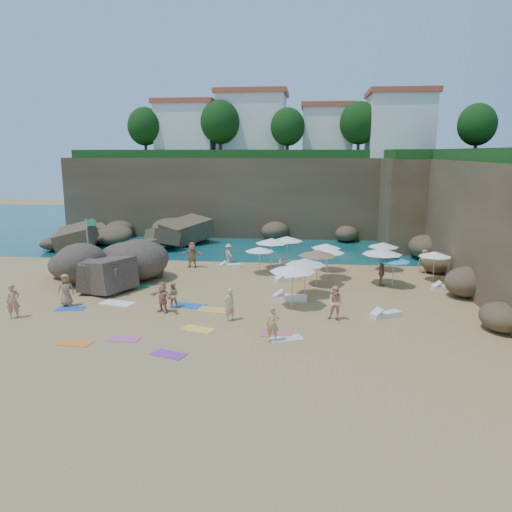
# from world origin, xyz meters

# --- Properties ---
(ground) EXTENTS (120.00, 120.00, 0.00)m
(ground) POSITION_xyz_m (0.00, 0.00, 0.00)
(ground) COLOR tan
(ground) RESTS_ON ground
(seawater) EXTENTS (120.00, 120.00, 0.00)m
(seawater) POSITION_xyz_m (0.00, 30.00, 0.00)
(seawater) COLOR #0C4751
(seawater) RESTS_ON ground
(cliff_back) EXTENTS (44.00, 8.00, 8.00)m
(cliff_back) POSITION_xyz_m (2.00, 25.00, 4.00)
(cliff_back) COLOR brown
(cliff_back) RESTS_ON ground
(cliff_right) EXTENTS (8.00, 30.00, 8.00)m
(cliff_right) POSITION_xyz_m (19.00, 8.00, 4.00)
(cliff_right) COLOR brown
(cliff_right) RESTS_ON ground
(cliff_corner) EXTENTS (10.00, 12.00, 8.00)m
(cliff_corner) POSITION_xyz_m (17.00, 20.00, 4.00)
(cliff_corner) COLOR brown
(cliff_corner) RESTS_ON ground
(rock_promontory) EXTENTS (12.00, 7.00, 2.00)m
(rock_promontory) POSITION_xyz_m (-11.00, 16.00, 0.00)
(rock_promontory) COLOR brown
(rock_promontory) RESTS_ON ground
(clifftop_buildings) EXTENTS (28.48, 9.48, 7.00)m
(clifftop_buildings) POSITION_xyz_m (2.96, 25.79, 11.24)
(clifftop_buildings) COLOR white
(clifftop_buildings) RESTS_ON cliff_back
(clifftop_trees) EXTENTS (35.60, 23.82, 4.40)m
(clifftop_trees) POSITION_xyz_m (4.78, 19.52, 11.26)
(clifftop_trees) COLOR #11380F
(clifftop_trees) RESTS_ON ground
(marina_masts) EXTENTS (3.10, 0.10, 6.00)m
(marina_masts) POSITION_xyz_m (-16.50, 30.00, 3.00)
(marina_masts) COLOR white
(marina_masts) RESTS_ON ground
(rock_outcrop) EXTENTS (7.95, 6.74, 2.74)m
(rock_outcrop) POSITION_xyz_m (-8.27, 2.68, 0.00)
(rock_outcrop) COLOR brown
(rock_outcrop) RESTS_ON ground
(flag_pole) EXTENTS (0.76, 0.08, 3.87)m
(flag_pole) POSITION_xyz_m (-10.55, 5.95, 2.47)
(flag_pole) COLOR silver
(flag_pole) RESTS_ON ground
(parasol_0) EXTENTS (2.14, 2.14, 2.03)m
(parasol_0) POSITION_xyz_m (6.62, 7.79, 1.86)
(parasol_0) COLOR silver
(parasol_0) RESTS_ON ground
(parasol_1) EXTENTS (2.07, 2.07, 1.95)m
(parasol_1) POSITION_xyz_m (1.87, 6.37, 1.79)
(parasol_1) COLOR silver
(parasol_1) RESTS_ON ground
(parasol_2) EXTENTS (2.41, 2.41, 2.28)m
(parasol_2) POSITION_xyz_m (3.70, 9.23, 2.09)
(parasol_2) COLOR silver
(parasol_2) RESTS_ON ground
(parasol_3) EXTENTS (2.59, 2.59, 2.45)m
(parasol_3) POSITION_xyz_m (10.12, 4.21, 2.24)
(parasol_3) COLOR silver
(parasol_3) RESTS_ON ground
(parasol_4) EXTENTS (2.22, 2.22, 2.10)m
(parasol_4) POSITION_xyz_m (10.80, 8.33, 1.93)
(parasol_4) COLOR silver
(parasol_4) RESTS_ON ground
(parasol_5) EXTENTS (2.44, 2.44, 2.30)m
(parasol_5) POSITION_xyz_m (2.62, 8.06, 2.11)
(parasol_5) COLOR silver
(parasol_5) RESTS_ON ground
(parasol_6) EXTENTS (2.50, 2.50, 2.36)m
(parasol_6) POSITION_xyz_m (5.94, 3.61, 2.17)
(parasol_6) COLOR silver
(parasol_6) RESTS_ON ground
(parasol_7) EXTENTS (2.14, 2.14, 2.02)m
(parasol_7) POSITION_xyz_m (13.80, 5.60, 1.86)
(parasol_7) COLOR silver
(parasol_7) RESTS_ON ground
(parasol_8) EXTENTS (2.34, 2.34, 2.21)m
(parasol_8) POSITION_xyz_m (6.65, 5.35, 2.03)
(parasol_8) COLOR silver
(parasol_8) RESTS_ON ground
(parasol_9) EXTENTS (2.60, 2.60, 2.45)m
(parasol_9) POSITION_xyz_m (4.50, -1.25, 2.25)
(parasol_9) COLOR silver
(parasol_9) RESTS_ON ground
(parasol_10) EXTENTS (2.13, 2.13, 2.02)m
(parasol_10) POSITION_xyz_m (10.82, 3.76, 1.85)
(parasol_10) COLOR silver
(parasol_10) RESTS_ON ground
(parasol_11) EXTENTS (2.46, 2.46, 2.33)m
(parasol_11) POSITION_xyz_m (5.19, 1.02, 2.13)
(parasol_11) COLOR silver
(parasol_11) RESTS_ON ground
(lounger_0) EXTENTS (1.64, 0.95, 0.24)m
(lounger_0) POSITION_xyz_m (-0.53, 8.13, 0.12)
(lounger_0) COLOR white
(lounger_0) RESTS_ON ground
(lounger_1) EXTENTS (1.87, 1.04, 0.28)m
(lounger_1) POSITION_xyz_m (3.99, 10.02, 0.14)
(lounger_1) COLOR white
(lounger_1) RESTS_ON ground
(lounger_2) EXTENTS (1.80, 1.32, 0.27)m
(lounger_2) POSITION_xyz_m (4.01, 4.46, 0.13)
(lounger_2) COLOR white
(lounger_2) RESTS_ON ground
(lounger_3) EXTENTS (1.99, 0.76, 0.30)m
(lounger_3) POSITION_xyz_m (4.34, 0.01, 0.15)
(lounger_3) COLOR white
(lounger_3) RESTS_ON ground
(lounger_4) EXTENTS (1.80, 0.68, 0.28)m
(lounger_4) POSITION_xyz_m (14.10, 3.25, 0.14)
(lounger_4) COLOR white
(lounger_4) RESTS_ON ground
(lounger_5) EXTENTS (1.74, 1.36, 0.26)m
(lounger_5) POSITION_xyz_m (9.53, -2.48, 0.13)
(lounger_5) COLOR silver
(lounger_5) RESTS_ON ground
(towel_0) EXTENTS (1.66, 1.03, 0.03)m
(towel_0) POSITION_xyz_m (-7.78, -2.94, 0.01)
(towel_0) COLOR blue
(towel_0) RESTS_ON ground
(towel_1) EXTENTS (1.49, 0.79, 0.03)m
(towel_1) POSITION_xyz_m (-3.12, -7.06, 0.01)
(towel_1) COLOR #D0518F
(towel_1) RESTS_ON ground
(towel_2) EXTENTS (1.62, 0.92, 0.03)m
(towel_2) POSITION_xyz_m (-5.18, -7.81, 0.01)
(towel_2) COLOR orange
(towel_2) RESTS_ON ground
(towel_4) EXTENTS (1.78, 1.27, 0.03)m
(towel_4) POSITION_xyz_m (0.03, -5.43, 0.01)
(towel_4) COLOR yellow
(towel_4) RESTS_ON ground
(towel_5) EXTENTS (2.13, 1.42, 0.03)m
(towel_5) POSITION_xyz_m (-5.56, -1.66, 0.02)
(towel_5) COLOR white
(towel_5) RESTS_ON ground
(towel_6) EXTENTS (1.65, 1.17, 0.03)m
(towel_6) POSITION_xyz_m (-0.53, -8.61, 0.01)
(towel_6) COLOR purple
(towel_6) RESTS_ON ground
(towel_8) EXTENTS (2.04, 1.29, 0.03)m
(towel_8) POSITION_xyz_m (-1.33, -1.67, 0.02)
(towel_8) COLOR blue
(towel_8) RESTS_ON ground
(towel_9) EXTENTS (1.56, 0.85, 0.03)m
(towel_9) POSITION_xyz_m (3.92, -5.63, 0.01)
(towel_9) COLOR #E1576B
(towel_9) RESTS_ON ground
(towel_11) EXTENTS (1.93, 1.18, 0.03)m
(towel_11) POSITION_xyz_m (-5.72, 2.01, 0.02)
(towel_11) COLOR green
(towel_11) RESTS_ON ground
(towel_12) EXTENTS (2.03, 1.25, 0.03)m
(towel_12) POSITION_xyz_m (0.31, -2.35, 0.02)
(towel_12) COLOR yellow
(towel_12) RESTS_ON ground
(towel_13) EXTENTS (1.68, 1.26, 0.03)m
(towel_13) POSITION_xyz_m (4.43, -6.17, 0.01)
(towel_13) COLOR silver
(towel_13) RESTS_ON ground
(person_stand_0) EXTENTS (0.80, 0.75, 1.83)m
(person_stand_0) POSITION_xyz_m (-9.96, -4.76, 0.92)
(person_stand_0) COLOR tan
(person_stand_0) RESTS_ON ground
(person_stand_1) EXTENTS (0.78, 0.65, 1.45)m
(person_stand_1) POSITION_xyz_m (-2.14, -2.07, 0.72)
(person_stand_1) COLOR tan
(person_stand_1) RESTS_ON ground
(person_stand_2) EXTENTS (0.91, 1.02, 1.51)m
(person_stand_2) POSITION_xyz_m (-0.89, 9.72, 0.76)
(person_stand_2) COLOR #E6A682
(person_stand_2) RESTS_ON ground
(person_stand_3) EXTENTS (0.47, 1.04, 1.75)m
(person_stand_3) POSITION_xyz_m (10.12, 3.85, 0.88)
(person_stand_3) COLOR #995F4C
(person_stand_3) RESTS_ON ground
(person_stand_4) EXTENTS (0.93, 0.66, 1.71)m
(person_stand_4) POSITION_xyz_m (13.68, 7.93, 0.85)
(person_stand_4) COLOR tan
(person_stand_4) RESTS_ON ground
(person_stand_5) EXTENTS (1.81, 0.59, 1.93)m
(person_stand_5) POSITION_xyz_m (-3.38, 7.80, 0.97)
(person_stand_5) COLOR tan
(person_stand_5) RESTS_ON ground
(person_stand_6) EXTENTS (0.73, 0.74, 1.73)m
(person_stand_6) POSITION_xyz_m (1.37, -3.92, 0.86)
(person_stand_6) COLOR #EAB685
(person_stand_6) RESTS_ON ground
(person_lie_2) EXTENTS (1.50, 2.03, 0.49)m
(person_lie_2) POSITION_xyz_m (-8.22, -2.47, 0.24)
(person_lie_2) COLOR #A27251
(person_lie_2) RESTS_ON ground
(person_lie_3) EXTENTS (2.16, 2.21, 0.45)m
(person_lie_3) POSITION_xyz_m (-2.46, -2.98, 0.22)
(person_lie_3) COLOR tan
(person_lie_3) RESTS_ON ground
(person_lie_4) EXTENTS (0.63, 1.63, 0.39)m
(person_lie_4) POSITION_xyz_m (3.82, -6.60, 0.19)
(person_lie_4) COLOR tan
(person_lie_4) RESTS_ON ground
(person_lie_5) EXTENTS (1.30, 1.96, 0.68)m
(person_lie_5) POSITION_xyz_m (6.84, -3.28, 0.34)
(person_lie_5) COLOR #EAAE85
(person_lie_5) RESTS_ON ground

